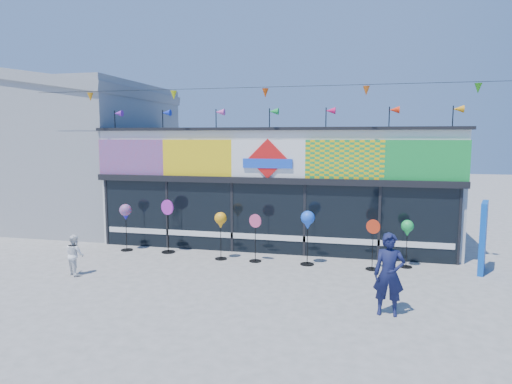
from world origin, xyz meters
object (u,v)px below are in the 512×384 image
(spinner_1, at_px, (168,225))
(spinner_2, at_px, (221,222))
(spinner_3, at_px, (255,237))
(adult_man, at_px, (389,274))
(blue_sign, at_px, (483,237))
(spinner_6, at_px, (407,229))
(child, at_px, (75,255))
(spinner_0, at_px, (126,213))
(spinner_4, at_px, (308,222))
(spinner_5, at_px, (373,243))

(spinner_1, relative_size, spinner_2, 1.18)
(spinner_3, relative_size, adult_man, 0.83)
(spinner_3, height_order, adult_man, adult_man)
(blue_sign, relative_size, spinner_6, 1.42)
(spinner_2, distance_m, child, 4.27)
(spinner_0, xyz_separation_m, spinner_3, (4.52, -0.36, -0.48))
(spinner_2, bearing_deg, spinner_4, -0.10)
(spinner_3, distance_m, spinner_4, 1.67)
(blue_sign, distance_m, adult_man, 4.69)
(spinner_2, xyz_separation_m, spinner_4, (2.69, -0.00, 0.11))
(spinner_5, height_order, adult_man, adult_man)
(spinner_4, relative_size, spinner_6, 1.16)
(spinner_0, height_order, spinner_2, spinner_0)
(spinner_1, distance_m, spinner_2, 2.00)
(blue_sign, distance_m, spinner_2, 7.57)
(blue_sign, bearing_deg, spinner_6, -164.86)
(child, bearing_deg, spinner_3, -120.91)
(spinner_4, bearing_deg, adult_man, -58.23)
(spinner_0, relative_size, spinner_1, 0.90)
(spinner_2, height_order, adult_man, adult_man)
(blue_sign, relative_size, spinner_4, 1.23)
(blue_sign, height_order, spinner_2, blue_sign)
(spinner_2, distance_m, spinner_3, 1.18)
(spinner_2, bearing_deg, spinner_5, -1.05)
(spinner_4, bearing_deg, child, -158.17)
(spinner_1, relative_size, child, 1.55)
(spinner_4, relative_size, child, 1.44)
(spinner_1, distance_m, spinner_3, 3.08)
(blue_sign, distance_m, spinner_5, 3.03)
(spinner_4, height_order, spinner_6, spinner_4)
(blue_sign, height_order, spinner_3, blue_sign)
(spinner_6, bearing_deg, spinner_2, -176.12)
(adult_man, bearing_deg, spinner_2, 146.58)
(spinner_0, bearing_deg, spinner_1, 2.29)
(spinner_1, relative_size, adult_man, 0.99)
(spinner_1, relative_size, spinner_3, 1.20)
(blue_sign, xyz_separation_m, child, (-10.99, -2.81, -0.44))
(spinner_6, relative_size, adult_man, 0.79)
(spinner_1, height_order, spinner_5, spinner_1)
(spinner_0, distance_m, spinner_6, 8.96)
(spinner_3, xyz_separation_m, spinner_5, (3.47, -0.07, -0.00))
(spinner_3, bearing_deg, spinner_6, 5.02)
(spinner_3, height_order, spinner_6, spinner_3)
(blue_sign, distance_m, spinner_6, 2.02)
(spinner_1, xyz_separation_m, spinner_6, (7.49, -0.03, 0.20))
(spinner_1, distance_m, child, 3.24)
(child, bearing_deg, adult_man, -156.17)
(spinner_6, relative_size, child, 1.24)
(spinner_0, bearing_deg, child, -90.30)
(spinner_0, height_order, child, spinner_0)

